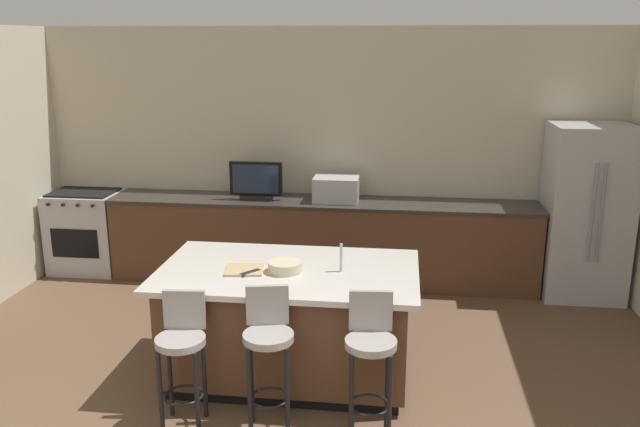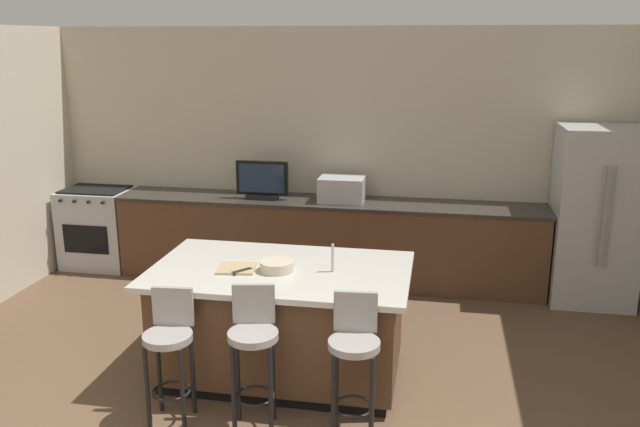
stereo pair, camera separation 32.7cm
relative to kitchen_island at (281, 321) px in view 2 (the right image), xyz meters
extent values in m
cube|color=beige|center=(0.00, 2.54, 0.91)|extent=(6.87, 0.12, 2.75)
cube|color=brown|center=(-0.01, 2.16, -0.02)|extent=(4.63, 0.60, 0.88)
cube|color=#332D28|center=(-0.01, 2.16, 0.44)|extent=(4.66, 0.62, 0.04)
cube|color=black|center=(0.00, 0.00, -0.42)|extent=(1.75, 0.95, 0.09)
cube|color=brown|center=(0.00, 0.00, 0.01)|extent=(1.83, 1.03, 0.77)
cube|color=beige|center=(0.00, 0.00, 0.42)|extent=(1.99, 1.19, 0.04)
cube|color=#B7BABF|center=(2.73, 2.10, 0.43)|extent=(0.80, 0.72, 1.79)
cylinder|color=gray|center=(2.69, 1.71, 0.52)|extent=(0.02, 0.02, 0.98)
cylinder|color=gray|center=(2.77, 1.71, 0.52)|extent=(0.02, 0.02, 0.98)
cube|color=#B7BABF|center=(-2.73, 2.16, 0.00)|extent=(0.78, 0.60, 0.92)
cube|color=black|center=(-2.73, 1.85, -0.05)|extent=(0.54, 0.01, 0.33)
cube|color=black|center=(-2.73, 2.16, 0.46)|extent=(0.70, 0.50, 0.02)
cylinder|color=black|center=(-2.99, 1.84, 0.39)|extent=(0.04, 0.03, 0.04)
cylinder|color=black|center=(-2.82, 1.84, 0.39)|extent=(0.04, 0.03, 0.04)
cylinder|color=black|center=(-2.65, 1.84, 0.39)|extent=(0.04, 0.03, 0.04)
cylinder|color=black|center=(-2.48, 1.84, 0.39)|extent=(0.04, 0.03, 0.04)
cube|color=#B7BABF|center=(0.15, 2.16, 0.59)|extent=(0.48, 0.36, 0.26)
cube|color=black|center=(-0.71, 2.11, 0.48)|extent=(0.34, 0.16, 0.05)
cube|color=black|center=(-0.71, 2.11, 0.69)|extent=(0.57, 0.05, 0.37)
cube|color=#1E2D47|center=(-0.71, 2.08, 0.69)|extent=(0.50, 0.01, 0.31)
cylinder|color=#B2B2B7|center=(0.04, 2.26, 0.57)|extent=(0.02, 0.02, 0.24)
cylinder|color=#B2B2B7|center=(0.41, 0.00, 0.55)|extent=(0.02, 0.02, 0.22)
cylinder|color=gray|center=(-0.60, -0.78, 0.18)|extent=(0.34, 0.34, 0.05)
cube|color=gray|center=(-0.61, -0.63, 0.35)|extent=(0.29, 0.06, 0.28)
cylinder|color=black|center=(-0.71, -0.91, -0.15)|extent=(0.03, 0.03, 0.62)
cylinder|color=black|center=(-0.47, -0.89, -0.15)|extent=(0.03, 0.03, 0.62)
cylinder|color=black|center=(-0.73, -0.67, -0.15)|extent=(0.03, 0.03, 0.62)
cylinder|color=black|center=(-0.49, -0.65, -0.15)|extent=(0.03, 0.03, 0.62)
torus|color=black|center=(-0.60, -0.78, -0.23)|extent=(0.28, 0.28, 0.02)
cylinder|color=gray|center=(0.00, -0.77, 0.24)|extent=(0.34, 0.34, 0.05)
cube|color=gray|center=(-0.03, -0.63, 0.41)|extent=(0.29, 0.09, 0.28)
cylinder|color=black|center=(-0.10, -0.92, -0.12)|extent=(0.03, 0.03, 0.68)
cylinder|color=black|center=(0.14, -0.87, -0.12)|extent=(0.03, 0.03, 0.68)
cylinder|color=black|center=(-0.14, -0.68, -0.12)|extent=(0.03, 0.03, 0.68)
cylinder|color=black|center=(0.10, -0.63, -0.12)|extent=(0.03, 0.03, 0.68)
torus|color=black|center=(0.00, -0.77, -0.21)|extent=(0.28, 0.28, 0.02)
cylinder|color=gray|center=(0.68, -0.78, 0.24)|extent=(0.34, 0.34, 0.05)
cube|color=gray|center=(0.67, -0.63, 0.41)|extent=(0.29, 0.06, 0.28)
cylinder|color=black|center=(0.57, -0.91, -0.12)|extent=(0.03, 0.03, 0.68)
cylinder|color=black|center=(0.81, -0.89, -0.12)|extent=(0.03, 0.03, 0.68)
cylinder|color=black|center=(0.55, -0.67, -0.12)|extent=(0.03, 0.03, 0.68)
cylinder|color=black|center=(0.79, -0.65, -0.12)|extent=(0.03, 0.03, 0.68)
torus|color=black|center=(0.68, -0.78, -0.21)|extent=(0.28, 0.28, 0.02)
cylinder|color=beige|center=(-0.01, -0.06, 0.48)|extent=(0.26, 0.26, 0.08)
cube|color=black|center=(-0.26, -0.15, 0.45)|extent=(0.14, 0.16, 0.02)
cube|color=tan|center=(-0.32, -0.09, 0.45)|extent=(0.31, 0.30, 0.02)
camera|label=1|loc=(0.84, -4.63, 2.15)|focal=36.53mm
camera|label=2|loc=(1.16, -4.58, 2.15)|focal=36.53mm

